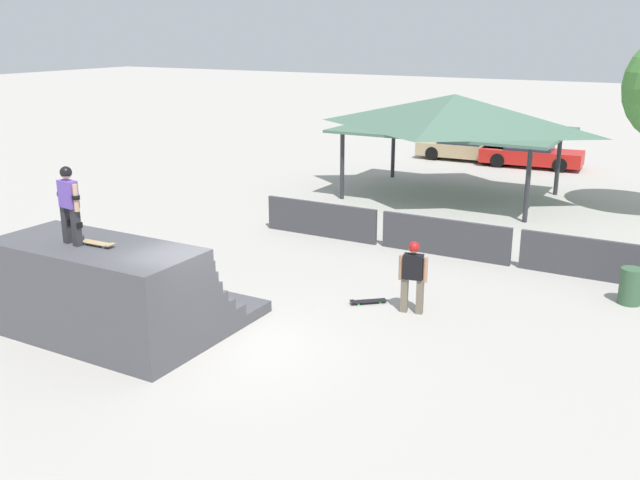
# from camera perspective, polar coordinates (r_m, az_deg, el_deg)

# --- Properties ---
(ground_plane) EXTENTS (160.00, 160.00, 0.00)m
(ground_plane) POSITION_cam_1_polar(r_m,az_deg,el_deg) (14.52, -8.25, -8.50)
(ground_plane) COLOR #ADA8A0
(quarter_pipe_ramp) EXTENTS (4.41, 3.90, 2.01)m
(quarter_pipe_ramp) POSITION_cam_1_polar(r_m,az_deg,el_deg) (15.32, -16.27, -4.10)
(quarter_pipe_ramp) COLOR #4C4C51
(quarter_pipe_ramp) RESTS_ON ground
(skater_on_deck) EXTENTS (0.67, 0.26, 1.56)m
(skater_on_deck) POSITION_cam_1_polar(r_m,az_deg,el_deg) (14.71, -19.46, 3.03)
(skater_on_deck) COLOR #2D2D33
(skater_on_deck) RESTS_ON quarter_pipe_ramp
(skateboard_on_deck) EXTENTS (0.81, 0.23, 0.09)m
(skateboard_on_deck) POSITION_cam_1_polar(r_m,az_deg,el_deg) (14.64, -17.35, -0.25)
(skateboard_on_deck) COLOR blue
(skateboard_on_deck) RESTS_ON quarter_pipe_ramp
(bystander_walking) EXTENTS (0.65, 0.30, 1.65)m
(bystander_walking) POSITION_cam_1_polar(r_m,az_deg,el_deg) (15.84, 7.45, -2.50)
(bystander_walking) COLOR #6B6051
(bystander_walking) RESTS_ON ground
(skateboard_on_ground) EXTENTS (0.77, 0.71, 0.09)m
(skateboard_on_ground) POSITION_cam_1_polar(r_m,az_deg,el_deg) (16.55, 3.79, -4.90)
(skateboard_on_ground) COLOR green
(skateboard_on_ground) RESTS_ON ground
(barrier_fence) EXTENTS (11.65, 0.12, 1.05)m
(barrier_fence) POSITION_cam_1_polar(r_m,az_deg,el_deg) (20.11, 9.94, 0.20)
(barrier_fence) COLOR #3D3D42
(barrier_fence) RESTS_ON ground
(pavilion_shelter) EXTENTS (7.99, 5.43, 3.82)m
(pavilion_shelter) POSITION_cam_1_polar(r_m,az_deg,el_deg) (26.90, 10.69, 9.95)
(pavilion_shelter) COLOR #2D2D33
(pavilion_shelter) RESTS_ON ground
(trash_bin) EXTENTS (0.52, 0.52, 0.85)m
(trash_bin) POSITION_cam_1_polar(r_m,az_deg,el_deg) (17.88, 23.62, -3.40)
(trash_bin) COLOR #385B3D
(trash_bin) RESTS_ON ground
(parked_car_tan) EXTENTS (4.43, 1.84, 1.27)m
(parked_car_tan) POSITION_cam_1_polar(r_m,az_deg,el_deg) (35.29, 11.44, 7.28)
(parked_car_tan) COLOR tan
(parked_car_tan) RESTS_ON ground
(parked_car_red) EXTENTS (4.59, 2.02, 1.27)m
(parked_car_red) POSITION_cam_1_polar(r_m,az_deg,el_deg) (34.18, 16.52, 6.63)
(parked_car_red) COLOR red
(parked_car_red) RESTS_ON ground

